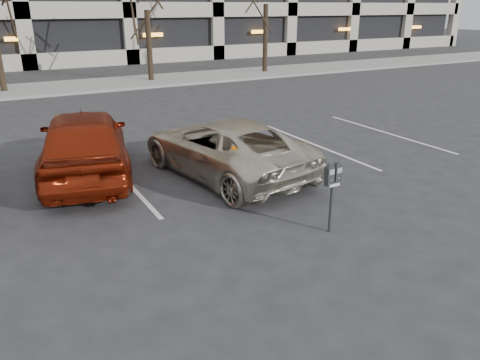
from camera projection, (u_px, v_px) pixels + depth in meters
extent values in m
plane|color=#28282B|center=(221.00, 200.00, 9.63)|extent=(140.00, 140.00, 0.00)
cube|color=gray|center=(73.00, 87.00, 22.72)|extent=(80.00, 4.00, 0.12)
cube|color=silver|center=(123.00, 177.00, 10.88)|extent=(0.10, 5.20, 0.00)
cube|color=silver|center=(229.00, 159.00, 12.15)|extent=(0.10, 5.20, 0.00)
cube|color=silver|center=(315.00, 145.00, 13.42)|extent=(0.10, 5.20, 0.00)
cube|color=silver|center=(387.00, 133.00, 14.70)|extent=(0.10, 5.20, 0.00)
cylinder|color=black|center=(149.00, 47.00, 23.94)|extent=(0.28, 0.28, 3.57)
cylinder|color=black|center=(265.00, 39.00, 27.07)|extent=(0.28, 0.28, 3.86)
cylinder|color=black|center=(331.00, 208.00, 8.13)|extent=(0.06, 0.06, 0.90)
cube|color=black|center=(333.00, 183.00, 7.96)|extent=(0.30, 0.11, 0.06)
cube|color=silver|center=(335.00, 185.00, 7.92)|extent=(0.22, 0.01, 0.05)
cube|color=gray|center=(332.00, 172.00, 7.79)|extent=(0.11, 0.01, 0.09)
cube|color=gray|center=(340.00, 171.00, 7.87)|extent=(0.11, 0.01, 0.09)
imported|color=beige|center=(225.00, 147.00, 10.87)|extent=(2.88, 5.06, 1.33)
cube|color=#DC5C04|center=(228.00, 129.00, 9.79)|extent=(0.10, 0.20, 0.01)
imported|color=maroon|center=(84.00, 143.00, 10.70)|extent=(2.91, 5.07, 1.62)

